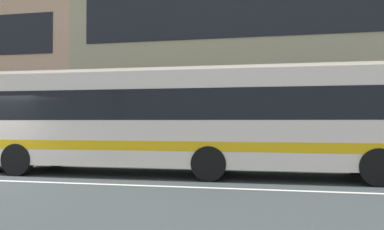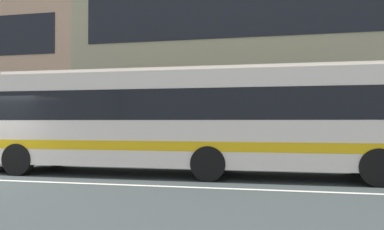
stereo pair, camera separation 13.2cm
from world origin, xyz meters
name	(u,v)px [view 1 (the left image)]	position (x,y,z in m)	size (l,w,h in m)	color
apartment_block_right	(302,51)	(10.56, 13.89, 6.03)	(24.98, 10.54, 12.05)	tan
transit_bus	(189,118)	(5.88, 2.17, 1.82)	(12.54, 2.64, 3.30)	silver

